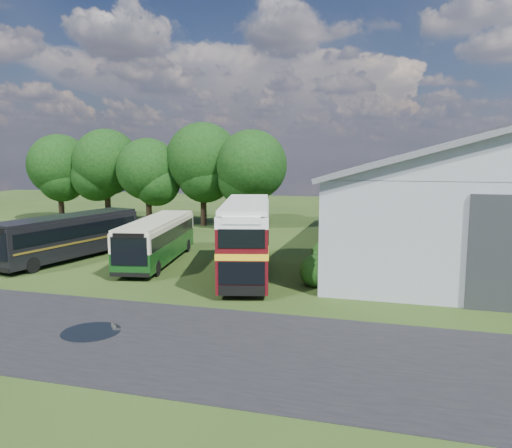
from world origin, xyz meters
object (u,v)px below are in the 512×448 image
(storage_shed, at_px, (487,193))
(bus_maroon_double, at_px, (246,239))
(bus_green_single, at_px, (157,239))
(bus_dark_single, at_px, (69,236))

(storage_shed, distance_m, bus_maroon_double, 16.31)
(storage_shed, bearing_deg, bus_maroon_double, -145.80)
(bus_green_single, relative_size, bus_maroon_double, 1.01)
(bus_green_single, distance_m, bus_maroon_double, 6.66)
(bus_dark_single, bearing_deg, bus_maroon_double, 5.87)
(bus_green_single, bearing_deg, bus_dark_single, 177.49)
(storage_shed, xyz_separation_m, bus_maroon_double, (-13.38, -9.09, -2.10))
(bus_green_single, bearing_deg, bus_maroon_double, -26.83)
(bus_green_single, height_order, bus_maroon_double, bus_maroon_double)
(bus_maroon_double, bearing_deg, bus_dark_single, 159.96)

